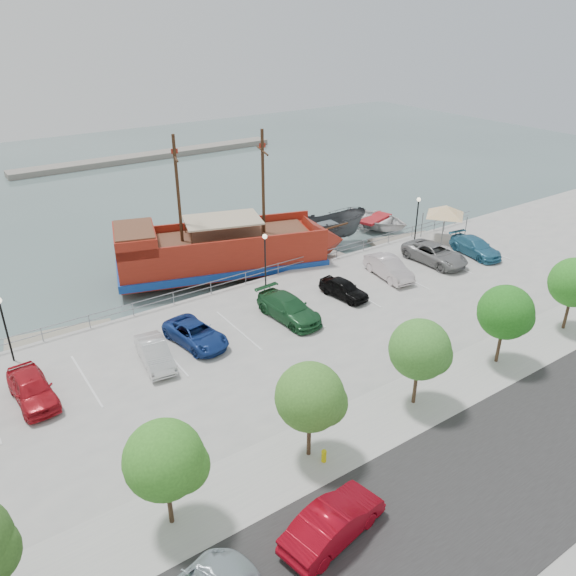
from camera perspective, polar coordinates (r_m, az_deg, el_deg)
ground at (r=38.80m, az=2.89°, el=-4.69°), size 160.00×160.00×0.00m
street at (r=29.66m, az=22.62°, el=-15.91°), size 100.00×8.00×0.04m
sidewalk at (r=32.24m, az=13.85°, el=-10.59°), size 100.00×4.00×0.05m
seawall_railing at (r=43.80m, az=-3.20°, el=1.38°), size 50.00×0.06×1.00m
far_shore at (r=88.98m, az=-13.86°, el=12.89°), size 40.00×3.00×0.80m
pirate_ship at (r=46.96m, az=-5.04°, el=3.82°), size 20.00×10.69×12.38m
patrol_boat at (r=52.85m, az=3.99°, el=5.82°), size 8.27×4.62×3.02m
speedboat at (r=58.01m, az=8.81°, el=6.66°), size 6.97×8.35×1.49m
dock_west at (r=41.05m, az=-22.14°, el=-4.63°), size 7.12×3.21×0.39m
dock_mid at (r=48.72m, az=2.52°, el=2.36°), size 7.31×3.23×0.40m
dock_east at (r=55.33m, az=11.48°, el=4.84°), size 6.72×3.26×0.37m
canopy_tent at (r=53.07m, az=15.79°, el=8.08°), size 4.95×4.95×3.71m
street_sedan at (r=24.14m, az=4.63°, el=-22.65°), size 5.05×2.57×1.59m
fire_hydrant at (r=27.31m, az=3.67°, el=-16.60°), size 0.26×0.26×0.74m
lamp_post_left at (r=36.61m, az=-26.96°, el=-2.75°), size 0.36×0.36×4.28m
lamp_post_mid at (r=41.81m, az=-2.35°, el=3.76°), size 0.36×0.36×4.28m
lamp_post_right at (r=51.52m, az=13.02°, el=7.52°), size 0.36×0.36×4.28m
tree_b at (r=23.24m, az=-12.04°, el=-16.82°), size 3.30×3.20×5.00m
tree_c at (r=25.80m, az=2.58°, el=-11.12°), size 3.30×3.20×5.00m
tree_d at (r=29.82m, az=13.51°, el=-6.21°), size 3.30×3.20×5.00m
tree_e at (r=34.80m, az=21.44°, el=-2.43°), size 3.30×3.20×5.00m
tree_f at (r=40.38m, az=27.25°, el=0.39°), size 3.30×3.20×5.00m
parked_car_a at (r=33.50m, az=-24.56°, el=-9.26°), size 2.14×4.80×1.60m
parked_car_b at (r=34.48m, az=-13.39°, el=-6.47°), size 2.04×4.48×1.42m
parked_car_c at (r=35.97m, az=-9.36°, el=-4.62°), size 3.06×5.22×1.37m
parked_car_d at (r=38.25m, az=0.08°, el=-2.06°), size 2.63×5.58×1.57m
parked_car_e at (r=41.36m, az=5.68°, el=-0.05°), size 2.17×4.20×1.37m
parked_car_f at (r=44.95m, az=10.20°, el=2.04°), size 2.31×5.00×1.59m
parked_car_g at (r=48.44m, az=14.69°, el=3.39°), size 2.91×5.84×1.59m
parked_car_h at (r=51.05m, az=18.51°, el=3.99°), size 2.66×5.26×1.46m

